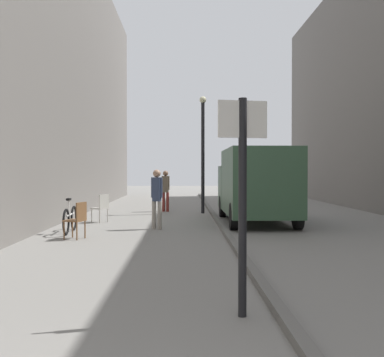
{
  "coord_description": "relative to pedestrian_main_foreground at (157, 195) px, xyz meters",
  "views": [
    {
      "loc": [
        0.43,
        -1.2,
        1.74
      ],
      "look_at": [
        0.67,
        11.98,
        1.52
      ],
      "focal_mm": 43.44,
      "sensor_mm": 36.0,
      "label": 1
    }
  ],
  "objects": [
    {
      "name": "pedestrian_main_foreground",
      "position": [
        0.0,
        0.0,
        0.0
      ],
      "size": [
        0.34,
        0.25,
        1.77
      ],
      "rotation": [
        0.0,
        0.0,
        -0.26
      ],
      "color": "gray",
      "rests_on": "ground_plane"
    },
    {
      "name": "cafe_chair_near_window",
      "position": [
        -1.9,
        -1.94,
        -0.48
      ],
      "size": [
        0.56,
        0.56,
        0.94
      ],
      "rotation": [
        0.0,
        0.0,
        1.22
      ],
      "color": "brown",
      "rests_on": "ground_plane"
    },
    {
      "name": "kerb_strip",
      "position": [
        1.94,
        -0.56,
        -0.96
      ],
      "size": [
        0.16,
        40.0,
        0.12
      ],
      "primitive_type": "cube",
      "color": "#615F5B",
      "rests_on": "ground_plane"
    },
    {
      "name": "street_sign_post",
      "position": [
        1.49,
        -8.26,
        0.52
      ],
      "size": [
        0.6,
        0.14,
        2.6
      ],
      "rotation": [
        0.0,
        0.0,
        3.32
      ],
      "color": "black",
      "rests_on": "ground_plane"
    },
    {
      "name": "delivery_van",
      "position": [
        3.21,
        1.7,
        0.29
      ],
      "size": [
        2.13,
        5.44,
        2.44
      ],
      "rotation": [
        0.0,
        0.0,
        0.0
      ],
      "color": "#335138",
      "rests_on": "ground_plane"
    },
    {
      "name": "cafe_chair_by_doorway",
      "position": [
        -1.96,
        1.83,
        -0.48
      ],
      "size": [
        0.61,
        0.61,
        0.94
      ],
      "rotation": [
        0.0,
        0.0,
        0.98
      ],
      "color": "#B7B2A8",
      "rests_on": "ground_plane"
    },
    {
      "name": "pedestrian_mid_block",
      "position": [
        0.03,
        5.97,
        -0.02
      ],
      "size": [
        0.34,
        0.24,
        1.74
      ],
      "rotation": [
        0.0,
        0.0,
        -0.22
      ],
      "color": "maroon",
      "rests_on": "ground_plane"
    },
    {
      "name": "ground_plane",
      "position": [
        0.36,
        -0.56,
        -1.02
      ],
      "size": [
        80.0,
        80.0,
        0.0
      ],
      "primitive_type": "plane",
      "color": "gray"
    },
    {
      "name": "lamp_post",
      "position": [
        1.58,
        5.13,
        1.7
      ],
      "size": [
        0.28,
        0.28,
        4.76
      ],
      "color": "black",
      "rests_on": "ground_plane"
    },
    {
      "name": "bicycle_leaning",
      "position": [
        -2.38,
        -0.75,
        -0.64
      ],
      "size": [
        0.12,
        1.77,
        0.98
      ],
      "rotation": [
        0.0,
        0.0,
        0.04
      ],
      "color": "black",
      "rests_on": "ground_plane"
    }
  ]
}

